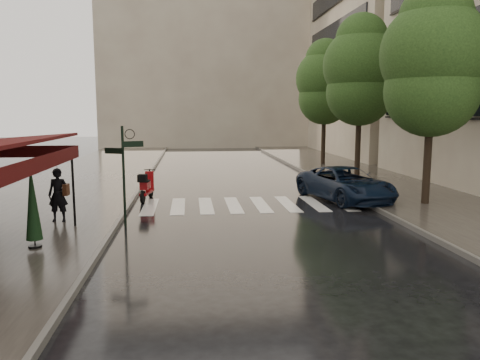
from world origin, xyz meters
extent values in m
plane|color=black|center=(0.00, 0.00, 0.00)|extent=(120.00, 120.00, 0.00)
cube|color=#38332D|center=(-4.50, 12.00, 0.06)|extent=(6.00, 60.00, 0.12)
cube|color=#38332D|center=(10.25, 12.00, 0.06)|extent=(5.50, 60.00, 0.12)
cube|color=#595651|center=(-1.45, 12.00, 0.07)|extent=(0.12, 60.00, 0.16)
cube|color=#595651|center=(7.45, 12.00, 0.07)|extent=(0.12, 60.00, 0.16)
cube|color=silver|center=(-0.70, 6.00, 0.01)|extent=(0.50, 3.20, 0.01)
cube|color=silver|center=(0.35, 6.00, 0.01)|extent=(0.50, 3.20, 0.01)
cube|color=silver|center=(1.40, 6.00, 0.01)|extent=(0.50, 3.20, 0.01)
cube|color=silver|center=(2.45, 6.00, 0.01)|extent=(0.50, 3.20, 0.01)
cube|color=silver|center=(3.50, 6.00, 0.01)|extent=(0.50, 3.20, 0.01)
cube|color=silver|center=(4.55, 6.00, 0.01)|extent=(0.50, 3.20, 0.01)
cube|color=silver|center=(5.60, 6.00, 0.01)|extent=(0.50, 3.20, 0.01)
cube|color=silver|center=(6.65, 6.00, 0.01)|extent=(0.50, 3.20, 0.01)
cube|color=#4E0B0E|center=(-2.52, -0.50, 2.35)|extent=(0.04, 7.00, 0.35)
cylinder|color=black|center=(-2.65, 2.75, 1.29)|extent=(0.07, 0.07, 2.35)
cylinder|color=black|center=(-1.20, 3.00, 1.55)|extent=(0.08, 0.08, 3.10)
cube|color=black|center=(-0.90, 3.00, 2.55)|extent=(0.62, 0.26, 0.18)
cube|color=black|center=(-1.48, 3.00, 2.35)|extent=(0.56, 0.29, 0.18)
cube|color=gray|center=(16.50, 26.00, 9.25)|extent=(8.00, 16.00, 18.50)
cube|color=gray|center=(3.00, 38.00, 10.00)|extent=(22.00, 6.00, 20.00)
cylinder|color=black|center=(9.60, 5.00, 2.25)|extent=(0.28, 0.28, 4.26)
sphere|color=#1B3513|center=(9.60, 5.00, 4.30)|extent=(3.40, 3.40, 3.40)
sphere|color=#1B3513|center=(9.60, 5.00, 5.59)|extent=(3.80, 3.80, 3.80)
sphere|color=#1B3513|center=(9.60, 5.00, 6.81)|extent=(2.60, 2.60, 2.60)
cylinder|color=black|center=(9.50, 12.00, 2.36)|extent=(0.28, 0.28, 4.48)
sphere|color=#1B3513|center=(9.50, 12.00, 4.52)|extent=(3.40, 3.40, 3.40)
sphere|color=#1B3513|center=(9.50, 12.00, 5.88)|extent=(3.80, 3.80, 3.80)
sphere|color=#1B3513|center=(9.50, 12.00, 7.16)|extent=(2.60, 2.60, 2.60)
cylinder|color=black|center=(9.70, 19.00, 2.30)|extent=(0.28, 0.28, 4.37)
sphere|color=#1B3513|center=(9.70, 19.00, 4.41)|extent=(3.40, 3.40, 3.40)
sphere|color=#1B3513|center=(9.70, 19.00, 5.74)|extent=(3.80, 3.80, 3.80)
sphere|color=#1B3513|center=(9.70, 19.00, 6.98)|extent=(2.60, 2.60, 2.60)
imported|color=black|center=(-3.28, 3.41, 0.96)|extent=(0.63, 0.44, 1.67)
imported|color=black|center=(-3.28, 3.41, 2.12)|extent=(1.05, 1.07, 0.91)
cube|color=#462212|center=(-3.03, 3.40, 1.12)|extent=(0.15, 0.32, 0.36)
cylinder|color=black|center=(-1.02, 6.72, 0.25)|extent=(0.18, 0.51, 0.50)
cylinder|color=black|center=(-0.82, 8.01, 0.25)|extent=(0.18, 0.51, 0.50)
cube|color=maroon|center=(-0.92, 7.39, 0.33)|extent=(0.50, 1.38, 0.10)
cube|color=maroon|center=(-0.96, 7.13, 0.64)|extent=(0.40, 0.61, 0.29)
cube|color=maroon|center=(-0.84, 7.85, 0.73)|extent=(0.35, 0.18, 0.78)
cylinder|color=black|center=(-0.83, 7.96, 1.16)|extent=(0.48, 0.11, 0.04)
cube|color=black|center=(-1.02, 6.75, 0.99)|extent=(0.38, 0.36, 0.29)
imported|color=black|center=(7.00, 6.52, 0.67)|extent=(3.35, 5.22, 1.34)
cylinder|color=black|center=(-3.11, 0.50, 0.14)|extent=(0.33, 0.33, 0.05)
cylinder|color=black|center=(-3.11, 0.50, 1.19)|extent=(0.04, 0.04, 2.04)
cone|color=black|center=(-3.11, 0.50, 1.29)|extent=(0.40, 0.40, 1.94)
camera|label=1|loc=(0.81, -11.44, 3.48)|focal=35.00mm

